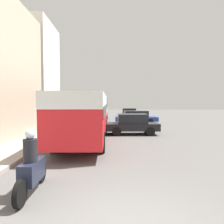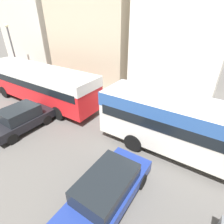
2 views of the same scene
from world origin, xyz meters
The scene contains 10 objects.
sidewalk centered at (-5.10, 0.00, 0.07)m, with size 2.20×120.00×0.15m.
building_corner centered at (-8.97, 1.59, 4.32)m, with size 5.55×7.62×8.65m.
building_midblock centered at (-9.58, 10.45, 4.46)m, with size 6.77×8.41×8.91m.
building_far_terrace centered at (-9.34, 18.48, 5.13)m, with size 6.27×6.26×10.27m.
bus_lead centered at (-1.91, 9.66, 1.86)m, with size 2.57×10.98×2.85m.
bus_following centered at (-1.92, 22.26, 1.91)m, with size 2.51×11.24×2.92m.
car_crossing centered at (2.47, 19.35, 0.75)m, with size 4.48×1.83×1.42m.
car_distant centered at (1.28, 12.05, 0.78)m, with size 3.84×1.86×1.51m.
pedestrian_near_curb centered at (-5.03, 16.03, 1.07)m, with size 0.41×0.41×1.80m.
lamp_post centered at (-4.35, 2.73, 3.42)m, with size 0.36×0.36×5.45m.
Camera 2 is at (5.89, 21.83, 6.46)m, focal length 28.00 mm.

